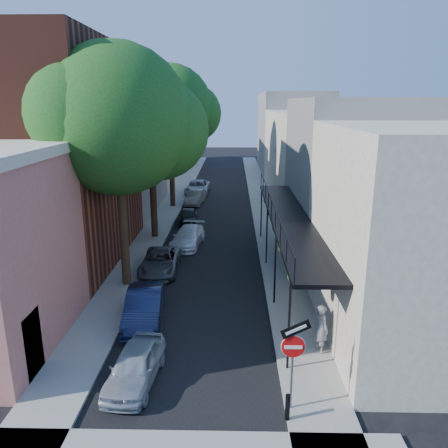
{
  "coord_description": "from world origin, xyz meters",
  "views": [
    {
      "loc": [
        1.44,
        -9.94,
        8.75
      ],
      "look_at": [
        0.98,
        11.44,
        2.8
      ],
      "focal_mm": 35.0,
      "sensor_mm": 36.0,
      "label": 1
    }
  ],
  "objects_px": {
    "sign_post": "(293,350)",
    "oak_near": "(128,123)",
    "parked_car_b": "(144,307)",
    "oak_mid": "(157,130)",
    "oak_far": "(176,109)",
    "parked_car_c": "(160,262)",
    "pedestrian": "(321,328)",
    "parked_car_a": "(135,366)",
    "parked_car_f": "(195,197)",
    "parked_car_g": "(198,187)",
    "parked_car_d": "(188,237)",
    "bollard": "(288,407)",
    "parked_car_e": "(188,216)"
  },
  "relations": [
    {
      "from": "parked_car_e",
      "to": "oak_mid",
      "type": "bearing_deg",
      "value": -118.82
    },
    {
      "from": "sign_post",
      "to": "bollard",
      "type": "bearing_deg",
      "value": -108.56
    },
    {
      "from": "oak_near",
      "to": "parked_car_g",
      "type": "xyz_separation_m",
      "value": [
        1.28,
        22.4,
        -7.22
      ]
    },
    {
      "from": "oak_mid",
      "to": "pedestrian",
      "type": "height_order",
      "value": "oak_mid"
    },
    {
      "from": "bollard",
      "to": "parked_car_b",
      "type": "bearing_deg",
      "value": 131.54
    },
    {
      "from": "bollard",
      "to": "parked_car_a",
      "type": "height_order",
      "value": "parked_car_a"
    },
    {
      "from": "oak_far",
      "to": "parked_car_f",
      "type": "distance_m",
      "value": 7.82
    },
    {
      "from": "oak_near",
      "to": "sign_post",
      "type": "bearing_deg",
      "value": -54.91
    },
    {
      "from": "sign_post",
      "to": "parked_car_b",
      "type": "xyz_separation_m",
      "value": [
        -5.35,
        5.39,
        -1.37
      ]
    },
    {
      "from": "parked_car_g",
      "to": "parked_car_f",
      "type": "bearing_deg",
      "value": -85.78
    },
    {
      "from": "pedestrian",
      "to": "parked_car_f",
      "type": "bearing_deg",
      "value": -8.96
    },
    {
      "from": "parked_car_c",
      "to": "oak_far",
      "type": "bearing_deg",
      "value": 92.29
    },
    {
      "from": "oak_near",
      "to": "parked_car_c",
      "type": "bearing_deg",
      "value": 59.84
    },
    {
      "from": "bollard",
      "to": "pedestrian",
      "type": "relative_size",
      "value": 0.45
    },
    {
      "from": "oak_near",
      "to": "oak_mid",
      "type": "height_order",
      "value": "oak_near"
    },
    {
      "from": "parked_car_a",
      "to": "parked_car_e",
      "type": "relative_size",
      "value": 1.05
    },
    {
      "from": "parked_car_c",
      "to": "parked_car_g",
      "type": "distance_m",
      "value": 20.79
    },
    {
      "from": "bollard",
      "to": "parked_car_b",
      "type": "xyz_separation_m",
      "value": [
        -5.19,
        5.86,
        0.15
      ]
    },
    {
      "from": "oak_mid",
      "to": "parked_car_b",
      "type": "distance_m",
      "value": 13.54
    },
    {
      "from": "parked_car_e",
      "to": "bollard",
      "type": "bearing_deg",
      "value": -81.39
    },
    {
      "from": "oak_mid",
      "to": "oak_far",
      "type": "distance_m",
      "value": 9.12
    },
    {
      "from": "oak_far",
      "to": "parked_car_g",
      "type": "height_order",
      "value": "oak_far"
    },
    {
      "from": "parked_car_e",
      "to": "parked_car_g",
      "type": "height_order",
      "value": "parked_car_g"
    },
    {
      "from": "pedestrian",
      "to": "oak_mid",
      "type": "bearing_deg",
      "value": 5.32
    },
    {
      "from": "oak_far",
      "to": "parked_car_a",
      "type": "bearing_deg",
      "value": -86.17
    },
    {
      "from": "oak_far",
      "to": "parked_car_d",
      "type": "height_order",
      "value": "oak_far"
    },
    {
      "from": "bollard",
      "to": "parked_car_c",
      "type": "bearing_deg",
      "value": 115.55
    },
    {
      "from": "parked_car_f",
      "to": "parked_car_d",
      "type": "bearing_deg",
      "value": -80.47
    },
    {
      "from": "parked_car_c",
      "to": "pedestrian",
      "type": "bearing_deg",
      "value": -49.06
    },
    {
      "from": "sign_post",
      "to": "parked_car_a",
      "type": "height_order",
      "value": "sign_post"
    },
    {
      "from": "sign_post",
      "to": "parked_car_e",
      "type": "distance_m",
      "value": 21.25
    },
    {
      "from": "parked_car_a",
      "to": "oak_far",
      "type": "bearing_deg",
      "value": 98.94
    },
    {
      "from": "oak_near",
      "to": "parked_car_a",
      "type": "height_order",
      "value": "oak_near"
    },
    {
      "from": "oak_near",
      "to": "parked_car_a",
      "type": "relative_size",
      "value": 3.28
    },
    {
      "from": "sign_post",
      "to": "oak_near",
      "type": "height_order",
      "value": "oak_near"
    },
    {
      "from": "oak_far",
      "to": "parked_car_b",
      "type": "bearing_deg",
      "value": -86.81
    },
    {
      "from": "parked_car_d",
      "to": "parked_car_e",
      "type": "height_order",
      "value": "parked_car_d"
    },
    {
      "from": "parked_car_a",
      "to": "parked_car_b",
      "type": "height_order",
      "value": "parked_car_b"
    },
    {
      "from": "sign_post",
      "to": "parked_car_a",
      "type": "relative_size",
      "value": 0.86
    },
    {
      "from": "bollard",
      "to": "parked_car_g",
      "type": "height_order",
      "value": "parked_car_g"
    },
    {
      "from": "sign_post",
      "to": "parked_car_a",
      "type": "xyz_separation_m",
      "value": [
        -4.84,
        1.31,
        -1.44
      ]
    },
    {
      "from": "oak_mid",
      "to": "parked_car_g",
      "type": "height_order",
      "value": "oak_mid"
    },
    {
      "from": "oak_near",
      "to": "parked_car_g",
      "type": "bearing_deg",
      "value": 86.73
    },
    {
      "from": "sign_post",
      "to": "oak_mid",
      "type": "relative_size",
      "value": 0.29
    },
    {
      "from": "parked_car_a",
      "to": "parked_car_c",
      "type": "relative_size",
      "value": 0.84
    },
    {
      "from": "parked_car_d",
      "to": "pedestrian",
      "type": "distance_m",
      "value": 13.61
    },
    {
      "from": "bollard",
      "to": "parked_car_c",
      "type": "height_order",
      "value": "parked_car_c"
    },
    {
      "from": "parked_car_b",
      "to": "parked_car_f",
      "type": "xyz_separation_m",
      "value": [
        0.24,
        21.76,
        -0.05
      ]
    },
    {
      "from": "parked_car_f",
      "to": "sign_post",
      "type": "bearing_deg",
      "value": -72.48
    },
    {
      "from": "oak_far",
      "to": "parked_car_e",
      "type": "height_order",
      "value": "oak_far"
    }
  ]
}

